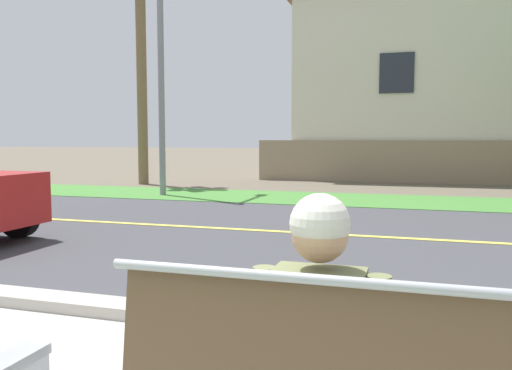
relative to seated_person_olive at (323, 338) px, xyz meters
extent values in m
plane|color=#665B4C|center=(-1.04, 7.36, -0.68)|extent=(140.00, 140.00, 0.00)
cube|color=#ADA89E|center=(-1.04, 1.71, -0.62)|extent=(44.00, 0.30, 0.11)
cube|color=#424247|center=(-1.04, 5.86, -0.67)|extent=(52.00, 8.00, 0.01)
cube|color=#E0CC4C|center=(-1.04, 5.86, -0.67)|extent=(48.00, 0.14, 0.01)
cube|color=#478438|center=(-1.04, 10.56, -0.67)|extent=(48.00, 2.80, 0.02)
cube|color=brown|center=(0.20, -0.30, 0.03)|extent=(1.77, 0.12, 0.52)
cylinder|color=#9EA0A8|center=(0.20, -0.31, 0.31)|extent=(1.84, 0.04, 0.04)
cylinder|color=#333D56|center=(-0.09, 0.09, -0.17)|extent=(0.15, 0.42, 0.15)
cube|color=#6B7047|center=(0.00, -0.10, 0.03)|extent=(0.34, 0.20, 0.52)
cylinder|color=#6B7047|center=(-0.22, -0.08, 0.05)|extent=(0.09, 0.09, 0.46)
cylinder|color=#6B7047|center=(0.22, -0.08, 0.05)|extent=(0.09, 0.09, 0.46)
sphere|color=tan|center=(0.00, -0.09, 0.42)|extent=(0.21, 0.21, 0.21)
sphere|color=beige|center=(0.00, -0.09, 0.46)|extent=(0.22, 0.22, 0.22)
cylinder|color=black|center=(-5.27, 4.30, -0.36)|extent=(0.64, 0.18, 0.64)
cylinder|color=gray|center=(-5.94, 10.16, 3.15)|extent=(0.16, 0.16, 7.65)
cylinder|color=brown|center=(-8.09, 13.01, 2.90)|extent=(0.32, 0.32, 7.15)
cube|color=gray|center=(1.44, 16.00, 0.02)|extent=(13.00, 0.36, 1.40)
cube|color=beige|center=(2.45, 19.20, 2.59)|extent=(12.79, 6.40, 6.52)
cube|color=#232833|center=(-0.43, 15.97, 2.91)|extent=(1.10, 0.06, 1.30)
camera|label=1|loc=(0.34, -1.98, 0.77)|focal=36.92mm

